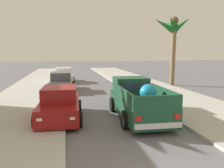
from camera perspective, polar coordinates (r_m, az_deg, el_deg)
The scene contains 9 objects.
sidewalk_left at distance 16.33m, azimuth -19.63°, elevation -3.66°, with size 4.79×60.00×0.12m, color #B2AFA8.
sidewalk_right at distance 17.69m, azimuth 13.20°, elevation -2.57°, with size 4.79×60.00×0.12m, color #B2AFA8.
curb_left at distance 16.21m, azimuth -16.15°, elevation -3.63°, with size 0.16×60.00×0.10m, color silver.
curb_right at distance 17.31m, azimuth 10.20°, elevation -2.74°, with size 0.16×60.00×0.10m, color silver.
pickup_truck at distance 11.54m, azimuth 6.20°, elevation -4.10°, with size 2.31×5.26×1.80m.
car_left_near at distance 25.60m, azimuth -11.54°, elevation 2.05°, with size 2.19×4.33×1.54m.
car_right_near at distance 11.40m, azimuth -12.41°, elevation -4.79°, with size 2.18×4.32×1.54m.
car_left_mid at distance 19.77m, azimuth -12.10°, elevation 0.43°, with size 2.11×4.30×1.54m.
palm_tree_right_mid at distance 23.06m, azimuth 14.48°, elevation 12.29°, with size 3.55×3.56×6.38m.
Camera 1 is at (-2.40, -3.85, 3.13)m, focal length 38.10 mm.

